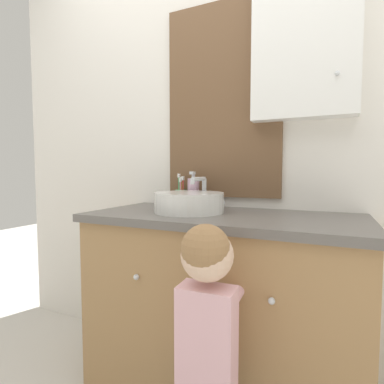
{
  "coord_description": "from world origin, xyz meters",
  "views": [
    {
      "loc": [
        0.44,
        -0.97,
        1.07
      ],
      "look_at": [
        -0.13,
        0.26,
        0.97
      ],
      "focal_mm": 28.0,
      "sensor_mm": 36.0,
      "label": 1
    }
  ],
  "objects_px": {
    "toothbrush_holder": "(181,196)",
    "sink_basin": "(189,202)",
    "child_figure": "(207,329)",
    "soap_dispenser": "(193,192)"
  },
  "relations": [
    {
      "from": "soap_dispenser",
      "to": "child_figure",
      "type": "relative_size",
      "value": 0.21
    },
    {
      "from": "soap_dispenser",
      "to": "toothbrush_holder",
      "type": "bearing_deg",
      "value": 164.45
    },
    {
      "from": "toothbrush_holder",
      "to": "sink_basin",
      "type": "bearing_deg",
      "value": -54.78
    },
    {
      "from": "sink_basin",
      "to": "soap_dispenser",
      "type": "relative_size",
      "value": 1.95
    },
    {
      "from": "toothbrush_holder",
      "to": "child_figure",
      "type": "height_order",
      "value": "toothbrush_holder"
    },
    {
      "from": "sink_basin",
      "to": "toothbrush_holder",
      "type": "bearing_deg",
      "value": 125.22
    },
    {
      "from": "toothbrush_holder",
      "to": "child_figure",
      "type": "distance_m",
      "value": 0.86
    },
    {
      "from": "soap_dispenser",
      "to": "child_figure",
      "type": "bearing_deg",
      "value": -61.94
    },
    {
      "from": "sink_basin",
      "to": "child_figure",
      "type": "xyz_separation_m",
      "value": [
        0.26,
        -0.42,
        -0.36
      ]
    },
    {
      "from": "sink_basin",
      "to": "toothbrush_holder",
      "type": "height_order",
      "value": "toothbrush_holder"
    }
  ]
}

